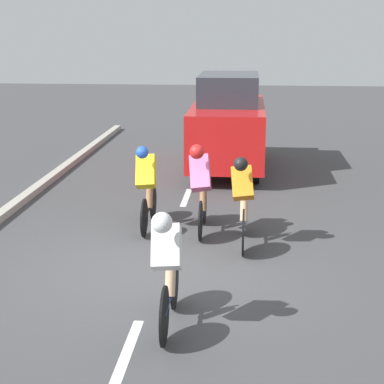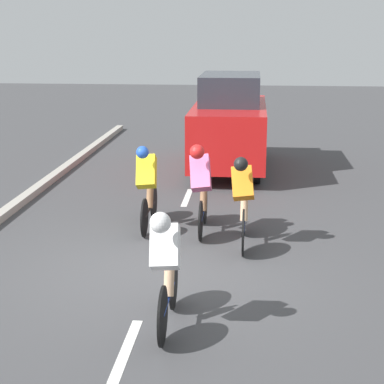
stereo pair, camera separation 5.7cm
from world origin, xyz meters
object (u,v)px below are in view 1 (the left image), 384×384
at_px(cyclist_pink, 201,185).
at_px(cyclist_yellow, 147,185).
at_px(cyclist_orange, 243,199).
at_px(support_car, 228,123).
at_px(cyclist_white, 167,265).

relative_size(cyclist_pink, cyclist_yellow, 0.99).
distance_m(cyclist_orange, support_car, 5.66).
bearing_deg(cyclist_orange, cyclist_yellow, -23.87).
height_order(cyclist_orange, support_car, support_car).
distance_m(cyclist_white, cyclist_pink, 3.57).
height_order(cyclist_white, cyclist_pink, cyclist_pink).
xyz_separation_m(cyclist_orange, cyclist_white, (0.81, 2.99, 0.01)).
bearing_deg(support_car, cyclist_pink, 86.89).
bearing_deg(cyclist_yellow, cyclist_white, 102.55).
distance_m(cyclist_yellow, support_car, 5.06).
xyz_separation_m(cyclist_orange, cyclist_pink, (0.71, -0.58, 0.07)).
height_order(cyclist_orange, cyclist_white, cyclist_orange).
bearing_deg(cyclist_orange, support_car, -85.59).
xyz_separation_m(cyclist_pink, cyclist_yellow, (0.93, -0.15, -0.05)).
relative_size(cyclist_yellow, support_car, 0.38).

